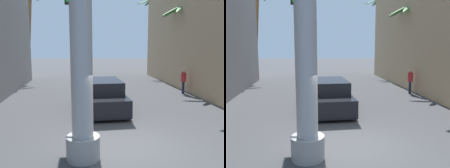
% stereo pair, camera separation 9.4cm
% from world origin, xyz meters
% --- Properties ---
extents(ground_plane, '(88.92, 88.92, 0.00)m').
position_xyz_m(ground_plane, '(0.00, 10.00, 0.00)').
color(ground_plane, '#424244').
extents(street_lamp, '(2.71, 0.28, 7.86)m').
position_xyz_m(street_lamp, '(6.18, 7.22, 4.73)').
color(street_lamp, '#59595E').
rests_on(street_lamp, ground).
extents(car_lead, '(2.29, 5.06, 1.56)m').
position_xyz_m(car_lead, '(-0.40, 4.79, 0.74)').
color(car_lead, black).
rests_on(car_lead, ground).
extents(palm_tree_mid_right, '(3.43, 3.37, 6.33)m').
position_xyz_m(palm_tree_mid_right, '(6.38, 10.99, 3.91)').
color(palm_tree_mid_right, brown).
rests_on(palm_tree_mid_right, ground).
extents(palm_tree_far_right, '(3.30, 3.42, 8.54)m').
position_xyz_m(palm_tree_far_right, '(6.79, 20.66, 5.45)').
color(palm_tree_far_right, brown).
rests_on(palm_tree_far_right, ground).
extents(palm_tree_far_left, '(3.36, 3.20, 8.75)m').
position_xyz_m(palm_tree_far_left, '(-6.57, 18.24, 5.47)').
color(palm_tree_far_left, brown).
rests_on(palm_tree_far_left, ground).
extents(pedestrian_mid_right, '(0.47, 0.47, 1.67)m').
position_xyz_m(pedestrian_mid_right, '(5.53, 8.41, 0.98)').
color(pedestrian_mid_right, '#1E233F').
rests_on(pedestrian_mid_right, ground).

